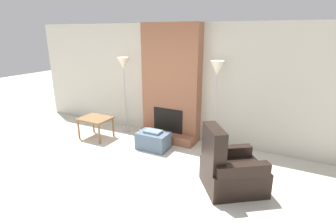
% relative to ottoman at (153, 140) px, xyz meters
% --- Properties ---
extents(ground_plane, '(24.00, 24.00, 0.00)m').
position_rel_ottoman_xyz_m(ground_plane, '(0.05, -1.72, -0.19)').
color(ground_plane, beige).
extents(wall_back, '(8.16, 0.06, 2.60)m').
position_rel_ottoman_xyz_m(wall_back, '(0.05, 0.93, 1.11)').
color(wall_back, beige).
rests_on(wall_back, ground_plane).
extents(fireplace, '(1.35, 0.57, 2.60)m').
position_rel_ottoman_xyz_m(fireplace, '(0.05, 0.73, 1.04)').
color(fireplace, '#935B42').
rests_on(fireplace, ground_plane).
extents(ottoman, '(0.66, 0.44, 0.41)m').
position_rel_ottoman_xyz_m(ottoman, '(0.00, 0.00, 0.00)').
color(ottoman, slate).
rests_on(ottoman, ground_plane).
extents(armchair, '(1.18, 1.15, 1.05)m').
position_rel_ottoman_xyz_m(armchair, '(1.82, -0.75, 0.11)').
color(armchair, black).
rests_on(armchair, ground_plane).
extents(side_table, '(0.70, 0.57, 0.49)m').
position_rel_ottoman_xyz_m(side_table, '(-1.51, -0.08, 0.24)').
color(side_table, brown).
rests_on(side_table, ground_plane).
extents(floor_lamp_left, '(0.28, 0.28, 1.83)m').
position_rel_ottoman_xyz_m(floor_lamp_left, '(-1.13, 0.60, 1.40)').
color(floor_lamp_left, '#ADADB2').
rests_on(floor_lamp_left, ground_plane).
extents(floor_lamp_right, '(0.28, 0.28, 1.86)m').
position_rel_ottoman_xyz_m(floor_lamp_right, '(1.13, 0.60, 1.42)').
color(floor_lamp_right, '#ADADB2').
rests_on(floor_lamp_right, ground_plane).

